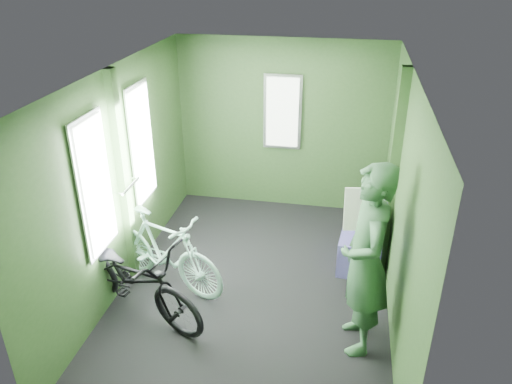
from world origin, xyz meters
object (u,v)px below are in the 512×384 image
(bicycle_black, at_px, (138,314))
(bicycle_mint, at_px, (168,285))
(passenger, at_px, (365,261))
(bench_seat, at_px, (364,242))
(waste_box, at_px, (376,224))

(bicycle_black, height_order, bicycle_mint, bicycle_black)
(passenger, relative_size, bench_seat, 2.04)
(bicycle_black, xyz_separation_m, bench_seat, (2.21, 1.38, 0.26))
(passenger, bearing_deg, bicycle_mint, -113.02)
(bicycle_mint, xyz_separation_m, bench_seat, (2.08, 0.87, 0.26))
(bicycle_mint, bearing_deg, waste_box, -45.82)
(bicycle_black, distance_m, waste_box, 2.78)
(waste_box, height_order, bench_seat, waste_box)
(bicycle_black, bearing_deg, bench_seat, -33.84)
(bicycle_black, bearing_deg, bicycle_mint, 9.73)
(bicycle_black, xyz_separation_m, passenger, (2.15, 0.02, 0.90))
(waste_box, bearing_deg, passenger, -96.91)
(waste_box, bearing_deg, bicycle_black, -148.18)
(bicycle_black, relative_size, passenger, 0.96)
(bicycle_black, bearing_deg, waste_box, -33.92)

